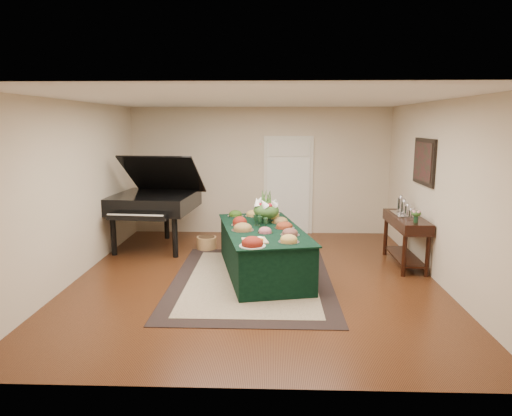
{
  "coord_description": "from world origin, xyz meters",
  "views": [
    {
      "loc": [
        0.24,
        -6.75,
        2.37
      ],
      "look_at": [
        0.0,
        0.3,
        1.05
      ],
      "focal_mm": 32.0,
      "sensor_mm": 36.0,
      "label": 1
    }
  ],
  "objects_px": {
    "floral_centerpiece": "(266,207)",
    "mahogany_sideboard": "(406,227)",
    "buffet_table": "(263,251)",
    "grand_piano": "(155,201)"
  },
  "relations": [
    {
      "from": "buffet_table",
      "to": "grand_piano",
      "type": "bearing_deg",
      "value": 144.49
    },
    {
      "from": "floral_centerpiece",
      "to": "grand_piano",
      "type": "relative_size",
      "value": 0.24
    },
    {
      "from": "buffet_table",
      "to": "grand_piano",
      "type": "height_order",
      "value": "grand_piano"
    },
    {
      "from": "mahogany_sideboard",
      "to": "buffet_table",
      "type": "bearing_deg",
      "value": -167.74
    },
    {
      "from": "floral_centerpiece",
      "to": "mahogany_sideboard",
      "type": "relative_size",
      "value": 0.31
    },
    {
      "from": "floral_centerpiece",
      "to": "grand_piano",
      "type": "height_order",
      "value": "grand_piano"
    },
    {
      "from": "floral_centerpiece",
      "to": "mahogany_sideboard",
      "type": "distance_m",
      "value": 2.37
    },
    {
      "from": "floral_centerpiece",
      "to": "buffet_table",
      "type": "bearing_deg",
      "value": -96.69
    },
    {
      "from": "buffet_table",
      "to": "grand_piano",
      "type": "xyz_separation_m",
      "value": [
        -2.09,
        1.49,
        0.53
      ]
    },
    {
      "from": "floral_centerpiece",
      "to": "mahogany_sideboard",
      "type": "height_order",
      "value": "floral_centerpiece"
    }
  ]
}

